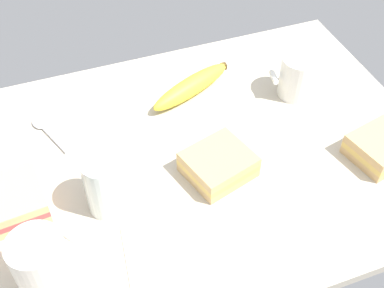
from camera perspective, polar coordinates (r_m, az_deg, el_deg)
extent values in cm
cube|color=#BCB29E|center=(94.06, 0.00, -1.68)|extent=(90.00, 64.00, 2.00)
cylinder|color=white|center=(105.47, 11.96, 7.52)|extent=(7.65, 7.65, 8.92)
cylinder|color=tan|center=(103.10, 12.29, 9.23)|extent=(6.73, 6.73, 0.40)
cylinder|color=white|center=(103.61, 9.26, 7.49)|extent=(1.83, 3.61, 1.20)
cylinder|color=silver|center=(76.77, -16.73, -12.91)|extent=(8.07, 8.07, 10.45)
cylinder|color=brown|center=(72.90, -17.52, -10.98)|extent=(7.10, 7.10, 0.40)
cylinder|color=silver|center=(77.93, -14.01, -9.94)|extent=(3.15, 3.62, 1.20)
cube|color=#DBB77A|center=(90.00, -20.03, -6.82)|extent=(12.96, 11.87, 1.60)
cube|color=#C14C4C|center=(88.95, -20.26, -6.27)|extent=(12.96, 11.87, 1.20)
cube|color=#DBB77A|center=(87.90, -20.49, -5.71)|extent=(12.96, 11.87, 1.60)
cube|color=tan|center=(90.02, 2.97, -2.92)|extent=(13.44, 12.68, 1.60)
cube|color=#D8B259|center=(88.97, 3.01, -2.33)|extent=(13.44, 12.68, 1.20)
cube|color=tan|center=(87.92, 3.04, -1.73)|extent=(13.44, 12.68, 1.60)
cube|color=tan|center=(98.79, 20.37, -0.95)|extent=(12.09, 11.32, 1.60)
cube|color=#D8B259|center=(97.83, 20.57, -0.39)|extent=(12.09, 11.32, 1.20)
cube|color=tan|center=(96.88, 20.78, 0.18)|extent=(12.09, 11.32, 1.60)
cylinder|color=silver|center=(82.96, -9.68, -4.44)|extent=(7.24, 7.24, 11.00)
cylinder|color=white|center=(84.66, -9.49, -5.38)|extent=(6.52, 6.52, 6.59)
ellipsoid|color=yellow|center=(104.57, -0.09, 6.54)|extent=(20.36, 11.93, 4.01)
cube|color=#4C3819|center=(110.06, 3.60, 8.78)|extent=(1.20, 1.20, 1.20)
ellipsoid|color=silver|center=(103.17, -16.95, 2.26)|extent=(3.52, 4.22, 0.80)
cylinder|color=silver|center=(99.00, -15.27, 0.43)|extent=(3.68, 8.18, 0.70)
cube|color=white|center=(80.11, -1.35, -12.81)|extent=(18.30, 18.30, 0.30)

